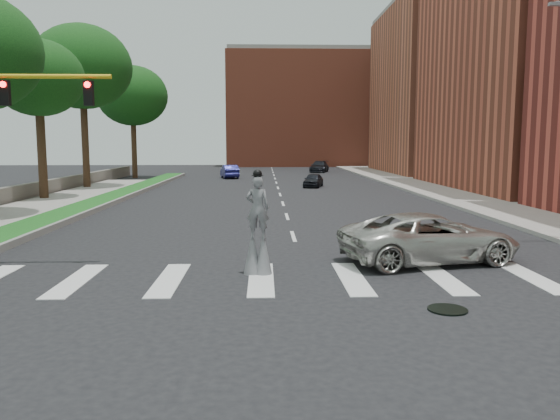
# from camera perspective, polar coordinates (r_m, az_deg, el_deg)

# --- Properties ---
(ground_plane) EXTENTS (160.00, 160.00, 0.00)m
(ground_plane) POSITION_cam_1_polar(r_m,az_deg,el_deg) (14.55, 3.12, -8.17)
(ground_plane) COLOR black
(ground_plane) RESTS_ON ground
(grass_median) EXTENTS (2.00, 60.00, 0.25)m
(grass_median) POSITION_cam_1_polar(r_m,az_deg,el_deg) (35.71, -18.47, 0.77)
(grass_median) COLOR #17521B
(grass_median) RESTS_ON ground
(median_curb) EXTENTS (0.20, 60.00, 0.28)m
(median_curb) POSITION_cam_1_polar(r_m,az_deg,el_deg) (35.42, -16.84, 0.80)
(median_curb) COLOR gray
(median_curb) RESTS_ON ground
(sidewalk_right) EXTENTS (5.00, 90.00, 0.18)m
(sidewalk_right) POSITION_cam_1_polar(r_m,az_deg,el_deg) (41.50, 17.58, 1.58)
(sidewalk_right) COLOR gray
(sidewalk_right) RESTS_ON ground
(stone_wall) EXTENTS (0.50, 56.00, 1.10)m
(stone_wall) POSITION_cam_1_polar(r_m,az_deg,el_deg) (39.44, -25.33, 1.63)
(stone_wall) COLOR #5D5850
(stone_wall) RESTS_ON ground
(manhole) EXTENTS (0.90, 0.90, 0.04)m
(manhole) POSITION_cam_1_polar(r_m,az_deg,el_deg) (13.26, 17.10, -9.91)
(manhole) COLOR black
(manhole) RESTS_ON ground
(building_mid) EXTENTS (16.00, 22.00, 24.00)m
(building_mid) POSITION_cam_1_polar(r_m,az_deg,el_deg) (50.40, 26.79, 15.67)
(building_mid) COLOR #A94D35
(building_mid) RESTS_ON ground
(building_far) EXTENTS (16.00, 22.00, 20.00)m
(building_far) POSITION_cam_1_polar(r_m,az_deg,el_deg) (72.11, 17.43, 11.67)
(building_far) COLOR #B65F43
(building_far) RESTS_ON ground
(building_backdrop) EXTENTS (26.00, 14.00, 18.00)m
(building_backdrop) POSITION_cam_1_polar(r_m,az_deg,el_deg) (92.42, 2.80, 10.28)
(building_backdrop) COLOR #A94D35
(building_backdrop) RESTS_ON ground
(stilt_performer) EXTENTS (0.84, 0.57, 3.06)m
(stilt_performer) POSITION_cam_1_polar(r_m,az_deg,el_deg) (15.82, -2.34, -2.33)
(stilt_performer) COLOR #352215
(stilt_performer) RESTS_ON ground
(suv_crossing) EXTENTS (6.16, 3.85, 1.59)m
(suv_crossing) POSITION_cam_1_polar(r_m,az_deg,el_deg) (18.12, 15.38, -2.81)
(suv_crossing) COLOR beige
(suv_crossing) RESTS_ON ground
(car_near) EXTENTS (2.23, 3.76, 1.20)m
(car_near) POSITION_cam_1_polar(r_m,az_deg,el_deg) (47.09, 3.50, 3.14)
(car_near) COLOR black
(car_near) RESTS_ON ground
(car_mid) EXTENTS (2.36, 4.56, 1.43)m
(car_mid) POSITION_cam_1_polar(r_m,az_deg,el_deg) (59.11, -5.30, 4.03)
(car_mid) COLOR navy
(car_mid) RESTS_ON ground
(car_far) EXTENTS (3.18, 5.31, 1.44)m
(car_far) POSITION_cam_1_polar(r_m,az_deg,el_deg) (70.85, 4.13, 4.55)
(car_far) COLOR black
(car_far) RESTS_ON ground
(tree_3) EXTENTS (5.82, 5.82, 10.45)m
(tree_3) POSITION_cam_1_polar(r_m,az_deg,el_deg) (39.40, -23.97, 12.44)
(tree_3) COLOR #352215
(tree_3) RESTS_ON ground
(tree_4) EXTENTS (7.93, 7.93, 13.25)m
(tree_4) POSITION_cam_1_polar(r_m,az_deg,el_deg) (48.08, -19.99, 13.85)
(tree_4) COLOR #352215
(tree_4) RESTS_ON ground
(tree_5) EXTENTS (7.46, 7.46, 11.93)m
(tree_5) POSITION_cam_1_polar(r_m,az_deg,el_deg) (61.25, -15.17, 11.42)
(tree_5) COLOR #352215
(tree_5) RESTS_ON ground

